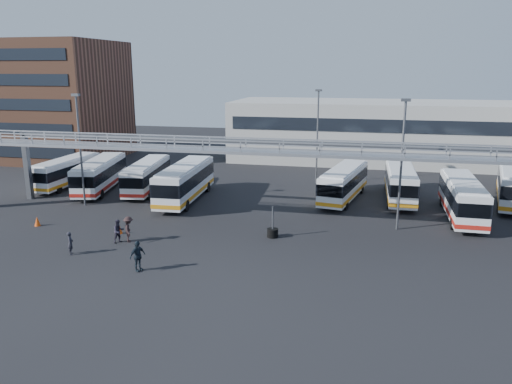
% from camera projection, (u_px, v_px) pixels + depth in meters
% --- Properties ---
extents(ground, '(140.00, 140.00, 0.00)m').
position_uv_depth(ground, '(227.00, 248.00, 35.42)').
color(ground, black).
rests_on(ground, ground).
extents(gantry, '(51.40, 5.15, 7.10)m').
position_uv_depth(gantry, '(246.00, 157.00, 39.65)').
color(gantry, '#9A9CA2').
rests_on(gantry, ground).
extents(apartment_building, '(18.00, 15.00, 16.00)m').
position_uv_depth(apartment_building, '(50.00, 101.00, 69.16)').
color(apartment_building, brown).
rests_on(apartment_building, ground).
extents(warehouse, '(42.00, 14.00, 8.00)m').
position_uv_depth(warehouse, '(388.00, 131.00, 67.84)').
color(warehouse, '#9E9E99').
rests_on(warehouse, ground).
extents(light_pole_left, '(0.70, 0.35, 10.21)m').
position_uv_depth(light_pole_left, '(80.00, 144.00, 45.04)').
color(light_pole_left, '#4C4F54').
rests_on(light_pole_left, ground).
extents(light_pole_mid, '(0.70, 0.35, 10.21)m').
position_uv_depth(light_pole_mid, '(402.00, 158.00, 38.09)').
color(light_pole_mid, '#4C4F54').
rests_on(light_pole_mid, ground).
extents(light_pole_back, '(0.70, 0.35, 10.21)m').
position_uv_depth(light_pole_back, '(317.00, 131.00, 54.00)').
color(light_pole_back, '#4C4F54').
rests_on(light_pole_back, ground).
extents(bus_0, '(2.37, 9.98, 3.03)m').
position_uv_depth(bus_0, '(67.00, 171.00, 53.45)').
color(bus_0, silver).
rests_on(bus_0, ground).
extents(bus_1, '(4.61, 11.02, 3.26)m').
position_uv_depth(bus_1, '(100.00, 174.00, 51.42)').
color(bus_1, silver).
rests_on(bus_1, ground).
extents(bus_2, '(3.79, 10.39, 3.08)m').
position_uv_depth(bus_2, '(147.00, 175.00, 51.28)').
color(bus_2, silver).
rests_on(bus_2, ground).
extents(bus_3, '(3.29, 11.62, 3.49)m').
position_uv_depth(bus_3, '(185.00, 181.00, 47.64)').
color(bus_3, silver).
rests_on(bus_3, ground).
extents(bus_6, '(4.34, 10.72, 3.17)m').
position_uv_depth(bus_6, '(344.00, 182.00, 47.84)').
color(bus_6, silver).
rests_on(bus_6, ground).
extents(bus_7, '(2.60, 10.79, 3.27)m').
position_uv_depth(bus_7, '(400.00, 181.00, 47.92)').
color(bus_7, silver).
rests_on(bus_7, ground).
extents(bus_8, '(2.63, 10.94, 3.32)m').
position_uv_depth(bus_8, '(462.00, 197.00, 42.05)').
color(bus_8, silver).
rests_on(bus_8, ground).
extents(pedestrian_a, '(0.58, 0.69, 1.60)m').
position_uv_depth(pedestrian_a, '(70.00, 243.00, 34.00)').
color(pedestrian_a, '#21212A').
rests_on(pedestrian_a, ground).
extents(pedestrian_b, '(1.04, 1.07, 1.74)m').
position_uv_depth(pedestrian_b, '(119.00, 231.00, 36.28)').
color(pedestrian_b, '#282432').
rests_on(pedestrian_b, ground).
extents(pedestrian_c, '(1.18, 1.42, 1.92)m').
position_uv_depth(pedestrian_c, '(129.00, 229.00, 36.42)').
color(pedestrian_c, black).
rests_on(pedestrian_c, ground).
extents(pedestrian_d, '(0.94, 1.26, 1.98)m').
position_uv_depth(pedestrian_d, '(138.00, 256.00, 31.15)').
color(pedestrian_d, '#1A252F').
rests_on(pedestrian_d, ground).
extents(cone_left, '(0.55, 0.55, 0.76)m').
position_uv_depth(cone_left, '(37.00, 221.00, 40.24)').
color(cone_left, '#E0490C').
rests_on(cone_left, ground).
extents(cone_right, '(0.44, 0.44, 0.67)m').
position_uv_depth(cone_right, '(120.00, 229.00, 38.38)').
color(cone_right, '#E0490C').
rests_on(cone_right, ground).
extents(tire_stack, '(0.84, 0.84, 2.40)m').
position_uv_depth(tire_stack, '(273.00, 232.00, 37.55)').
color(tire_stack, black).
rests_on(tire_stack, ground).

